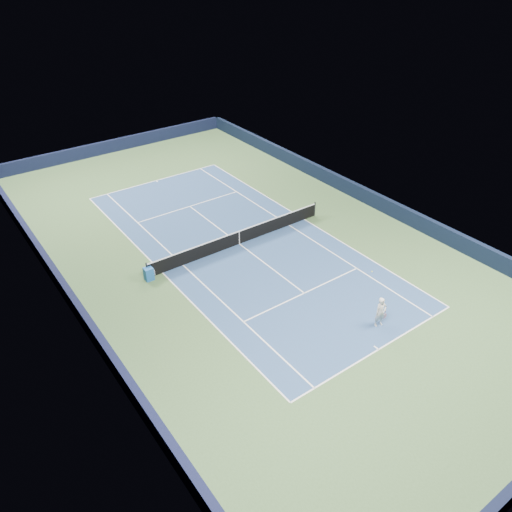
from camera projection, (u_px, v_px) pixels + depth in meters
ground at (239, 244)px, 32.03m from camera, size 40.00×40.00×0.00m
wall_far at (116, 145)px, 45.13m from camera, size 22.00×0.35×1.10m
wall_right at (359, 192)px, 37.04m from camera, size 0.35×40.00×1.10m
wall_left at (71, 299)px, 26.42m from camera, size 0.35×40.00×1.10m
court_surface at (239, 244)px, 32.03m from camera, size 10.97×23.77×0.01m
baseline_far at (156, 181)px, 40.06m from camera, size 10.97×0.08×0.00m
baseline_near at (379, 349)px, 23.99m from camera, size 10.97×0.08×0.00m
sideline_doubles_right at (304, 219)px, 34.72m from camera, size 0.08×23.77×0.00m
sideline_doubles_left at (163, 273)px, 29.33m from camera, size 0.08×23.77×0.00m
sideline_singles_right at (289, 225)px, 34.05m from camera, size 0.08×23.77×0.00m
sideline_singles_left at (183, 265)px, 30.01m from camera, size 0.08×23.77×0.00m
service_line_far at (190, 206)px, 36.35m from camera, size 8.23×0.08×0.00m
service_line_near at (304, 293)px, 27.70m from camera, size 8.23×0.08×0.00m
center_service_line at (239, 244)px, 32.03m from camera, size 0.08×12.80×0.00m
center_mark_far at (157, 181)px, 39.96m from camera, size 0.08×0.30×0.00m
center_mark_near at (376, 348)px, 24.09m from camera, size 0.08×0.30×0.00m
tennis_net at (239, 237)px, 31.75m from camera, size 12.90×0.10×1.07m
sponsor_cube at (149, 274)px, 28.56m from camera, size 0.56×0.45×0.81m
tennis_player at (381, 312)px, 25.03m from camera, size 0.81×1.30×2.76m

